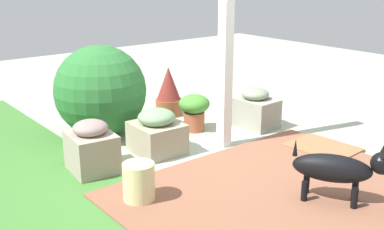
{
  "coord_description": "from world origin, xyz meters",
  "views": [
    {
      "loc": [
        -2.96,
        2.79,
        1.66
      ],
      "look_at": [
        0.25,
        0.21,
        0.37
      ],
      "focal_mm": 44.25,
      "sensor_mm": 36.0,
      "label": 1
    }
  ],
  "objects_px": {
    "stone_planter_nearest": "(255,109)",
    "round_shrub": "(100,91)",
    "stone_planter_far": "(92,148)",
    "porch_pillar": "(226,31)",
    "stone_planter_mid": "(157,133)",
    "doormat": "(323,148)",
    "terracotta_pot_spiky": "(169,92)",
    "terracotta_pot_broad": "(194,109)",
    "ceramic_urn": "(139,183)",
    "dog": "(339,168)"
  },
  "relations": [
    {
      "from": "stone_planter_nearest",
      "to": "ceramic_urn",
      "type": "distance_m",
      "value": 2.03
    },
    {
      "from": "porch_pillar",
      "to": "terracotta_pot_broad",
      "type": "relative_size",
      "value": 5.65
    },
    {
      "from": "stone_planter_nearest",
      "to": "dog",
      "type": "relative_size",
      "value": 0.76
    },
    {
      "from": "terracotta_pot_broad",
      "to": "ceramic_urn",
      "type": "distance_m",
      "value": 1.65
    },
    {
      "from": "terracotta_pot_broad",
      "to": "stone_planter_mid",
      "type": "bearing_deg",
      "value": 112.07
    },
    {
      "from": "stone_planter_far",
      "to": "ceramic_urn",
      "type": "relative_size",
      "value": 1.53
    },
    {
      "from": "stone_planter_nearest",
      "to": "ceramic_urn",
      "type": "bearing_deg",
      "value": 109.54
    },
    {
      "from": "stone_planter_mid",
      "to": "doormat",
      "type": "xyz_separation_m",
      "value": [
        -0.93,
        -1.27,
        -0.18
      ]
    },
    {
      "from": "stone_planter_nearest",
      "to": "round_shrub",
      "type": "distance_m",
      "value": 1.65
    },
    {
      "from": "stone_planter_far",
      "to": "ceramic_urn",
      "type": "bearing_deg",
      "value": -179.25
    },
    {
      "from": "round_shrub",
      "to": "doormat",
      "type": "bearing_deg",
      "value": -139.84
    },
    {
      "from": "porch_pillar",
      "to": "terracotta_pot_broad",
      "type": "xyz_separation_m",
      "value": [
        0.53,
        -0.06,
        -0.87
      ]
    },
    {
      "from": "stone_planter_far",
      "to": "dog",
      "type": "height_order",
      "value": "dog"
    },
    {
      "from": "porch_pillar",
      "to": "terracotta_pot_broad",
      "type": "distance_m",
      "value": 1.02
    },
    {
      "from": "stone_planter_far",
      "to": "terracotta_pot_spiky",
      "type": "relative_size",
      "value": 0.81
    },
    {
      "from": "stone_planter_far",
      "to": "round_shrub",
      "type": "bearing_deg",
      "value": -33.7
    },
    {
      "from": "porch_pillar",
      "to": "stone_planter_nearest",
      "type": "relative_size",
      "value": 4.47
    },
    {
      "from": "terracotta_pot_spiky",
      "to": "stone_planter_nearest",
      "type": "bearing_deg",
      "value": -153.22
    },
    {
      "from": "stone_planter_mid",
      "to": "porch_pillar",
      "type": "bearing_deg",
      "value": -113.13
    },
    {
      "from": "round_shrub",
      "to": "terracotta_pot_spiky",
      "type": "relative_size",
      "value": 1.64
    },
    {
      "from": "stone_planter_mid",
      "to": "doormat",
      "type": "distance_m",
      "value": 1.58
    },
    {
      "from": "terracotta_pot_spiky",
      "to": "stone_planter_far",
      "type": "bearing_deg",
      "value": 121.62
    },
    {
      "from": "terracotta_pot_broad",
      "to": "dog",
      "type": "relative_size",
      "value": 0.6
    },
    {
      "from": "stone_planter_nearest",
      "to": "stone_planter_far",
      "type": "height_order",
      "value": "stone_planter_far"
    },
    {
      "from": "round_shrub",
      "to": "doormat",
      "type": "relative_size",
      "value": 1.52
    },
    {
      "from": "stone_planter_nearest",
      "to": "terracotta_pot_spiky",
      "type": "height_order",
      "value": "terracotta_pot_spiky"
    },
    {
      "from": "terracotta_pot_broad",
      "to": "round_shrub",
      "type": "bearing_deg",
      "value": 58.93
    },
    {
      "from": "round_shrub",
      "to": "terracotta_pot_spiky",
      "type": "height_order",
      "value": "round_shrub"
    },
    {
      "from": "porch_pillar",
      "to": "stone_planter_mid",
      "type": "distance_m",
      "value": 1.12
    },
    {
      "from": "doormat",
      "to": "dog",
      "type": "bearing_deg",
      "value": 131.28
    },
    {
      "from": "stone_planter_nearest",
      "to": "terracotta_pot_spiky",
      "type": "relative_size",
      "value": 0.87
    },
    {
      "from": "round_shrub",
      "to": "terracotta_pot_broad",
      "type": "distance_m",
      "value": 0.99
    },
    {
      "from": "stone_planter_far",
      "to": "porch_pillar",
      "type": "bearing_deg",
      "value": -101.39
    },
    {
      "from": "porch_pillar",
      "to": "stone_planter_far",
      "type": "distance_m",
      "value": 1.58
    },
    {
      "from": "stone_planter_nearest",
      "to": "ceramic_urn",
      "type": "xyz_separation_m",
      "value": [
        -0.68,
        1.91,
        -0.05
      ]
    },
    {
      "from": "round_shrub",
      "to": "terracotta_pot_broad",
      "type": "relative_size",
      "value": 2.38
    },
    {
      "from": "porch_pillar",
      "to": "dog",
      "type": "relative_size",
      "value": 3.41
    },
    {
      "from": "stone_planter_mid",
      "to": "dog",
      "type": "bearing_deg",
      "value": -164.75
    },
    {
      "from": "stone_planter_nearest",
      "to": "terracotta_pot_spiky",
      "type": "bearing_deg",
      "value": 26.78
    },
    {
      "from": "stone_planter_far",
      "to": "dog",
      "type": "xyz_separation_m",
      "value": [
        -1.65,
        -1.12,
        0.07
      ]
    },
    {
      "from": "porch_pillar",
      "to": "ceramic_urn",
      "type": "height_order",
      "value": "porch_pillar"
    },
    {
      "from": "dog",
      "to": "doormat",
      "type": "bearing_deg",
      "value": -48.72
    },
    {
      "from": "porch_pillar",
      "to": "stone_planter_mid",
      "type": "bearing_deg",
      "value": 66.87
    },
    {
      "from": "stone_planter_far",
      "to": "ceramic_urn",
      "type": "distance_m",
      "value": 0.72
    },
    {
      "from": "porch_pillar",
      "to": "stone_planter_far",
      "type": "xyz_separation_m",
      "value": [
        0.26,
        1.27,
        -0.9
      ]
    },
    {
      "from": "stone_planter_mid",
      "to": "terracotta_pot_broad",
      "type": "bearing_deg",
      "value": -67.93
    },
    {
      "from": "terracotta_pot_spiky",
      "to": "doormat",
      "type": "xyz_separation_m",
      "value": [
        -1.82,
        -0.48,
        -0.26
      ]
    },
    {
      "from": "stone_planter_mid",
      "to": "stone_planter_far",
      "type": "height_order",
      "value": "stone_planter_far"
    },
    {
      "from": "stone_planter_nearest",
      "to": "dog",
      "type": "distance_m",
      "value": 1.8
    },
    {
      "from": "stone_planter_nearest",
      "to": "stone_planter_mid",
      "type": "distance_m",
      "value": 1.26
    }
  ]
}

